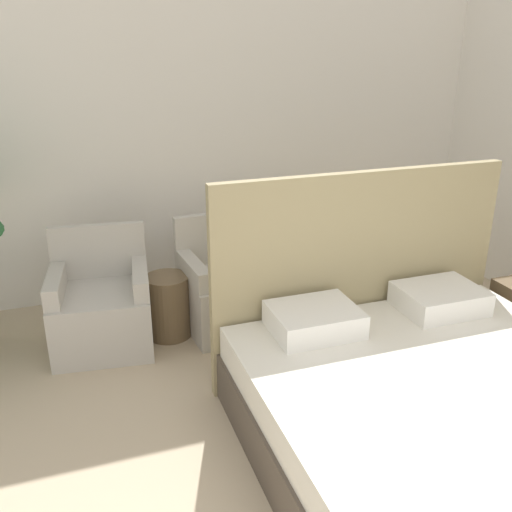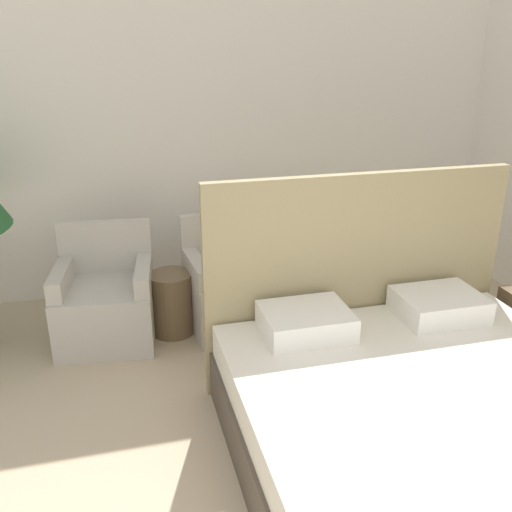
{
  "view_description": "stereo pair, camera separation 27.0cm",
  "coord_description": "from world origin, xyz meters",
  "px_view_note": "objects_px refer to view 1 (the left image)",
  "views": [
    {
      "loc": [
        -1.0,
        -0.51,
        2.03
      ],
      "look_at": [
        0.13,
        2.73,
        0.69
      ],
      "focal_mm": 40.0,
      "sensor_mm": 36.0,
      "label": 1
    },
    {
      "loc": [
        -0.74,
        -0.59,
        2.03
      ],
      "look_at": [
        0.13,
        2.73,
        0.69
      ],
      "focal_mm": 40.0,
      "sensor_mm": 36.0,
      "label": 2
    }
  ],
  "objects_px": {
    "bed": "(455,425)",
    "armchair_near_window_right": "(230,292)",
    "armchair_near_window_left": "(102,311)",
    "side_table": "(168,306)"
  },
  "relations": [
    {
      "from": "bed",
      "to": "side_table",
      "type": "distance_m",
      "value": 2.1
    },
    {
      "from": "bed",
      "to": "armchair_near_window_right",
      "type": "distance_m",
      "value": 1.91
    },
    {
      "from": "bed",
      "to": "armchair_near_window_right",
      "type": "bearing_deg",
      "value": 107.78
    },
    {
      "from": "armchair_near_window_left",
      "to": "side_table",
      "type": "distance_m",
      "value": 0.46
    },
    {
      "from": "bed",
      "to": "armchair_near_window_right",
      "type": "xyz_separation_m",
      "value": [
        -0.58,
        1.82,
        -0.01
      ]
    },
    {
      "from": "bed",
      "to": "armchair_near_window_left",
      "type": "bearing_deg",
      "value": 129.34
    },
    {
      "from": "armchair_near_window_left",
      "to": "armchair_near_window_right",
      "type": "xyz_separation_m",
      "value": [
        0.91,
        0.0,
        0.0
      ]
    },
    {
      "from": "bed",
      "to": "armchair_near_window_left",
      "type": "xyz_separation_m",
      "value": [
        -1.49,
        1.82,
        -0.01
      ]
    },
    {
      "from": "armchair_near_window_left",
      "to": "armchair_near_window_right",
      "type": "height_order",
      "value": "same"
    },
    {
      "from": "bed",
      "to": "armchair_near_window_right",
      "type": "relative_size",
      "value": 2.76
    }
  ]
}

